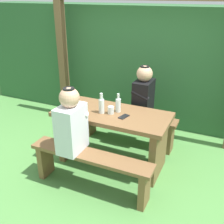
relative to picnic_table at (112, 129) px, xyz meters
name	(u,v)px	position (x,y,z in m)	size (l,w,h in m)	color
ground_plane	(112,162)	(0.00, 0.00, -0.49)	(12.00, 12.00, 0.00)	#4E8A41
hedge_backdrop	(152,64)	(0.00, 1.65, 0.44)	(6.40, 0.79, 1.86)	#2E5E33
pergola_post_left	(63,62)	(-1.36, 1.01, 0.48)	(0.12, 0.12, 1.94)	brown
picnic_table	(112,129)	(0.00, 0.00, 0.00)	(1.40, 0.64, 0.71)	brown
bench_near	(91,164)	(0.00, -0.56, -0.16)	(1.40, 0.24, 0.46)	brown
bench_far	(128,122)	(0.00, 0.56, -0.16)	(1.40, 0.24, 0.46)	brown
person_white_shirt	(71,123)	(-0.22, -0.56, 0.30)	(0.25, 0.35, 0.72)	silver
person_black_coat	(143,94)	(0.21, 0.56, 0.30)	(0.25, 0.35, 0.72)	black
drinking_glass	(111,110)	(0.00, -0.03, 0.27)	(0.07, 0.07, 0.09)	silver
bottle_left	(118,105)	(0.06, 0.06, 0.32)	(0.06, 0.06, 0.23)	silver
bottle_right	(101,105)	(-0.11, -0.06, 0.33)	(0.07, 0.07, 0.25)	silver
cell_phone	(124,117)	(0.18, -0.06, 0.23)	(0.07, 0.14, 0.01)	black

